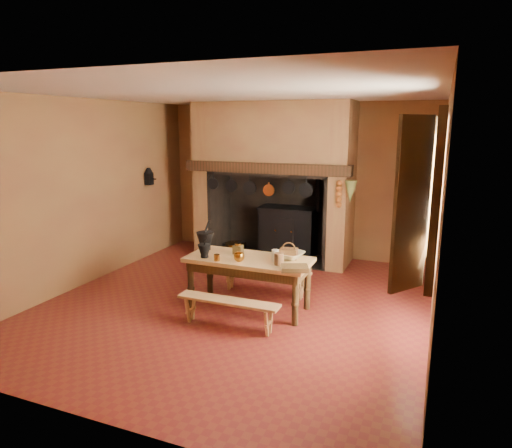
{
  "coord_description": "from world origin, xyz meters",
  "views": [
    {
      "loc": [
        2.46,
        -5.36,
        2.42
      ],
      "look_at": [
        0.18,
        0.3,
        1.08
      ],
      "focal_mm": 32.0,
      "sensor_mm": 36.0,
      "label": 1
    }
  ],
  "objects_px": {
    "bench_front": "(228,307)",
    "mixing_bowl": "(290,255)",
    "iron_range": "(289,231)",
    "wicker_basket": "(289,253)",
    "work_table": "(249,266)",
    "coffee_grinder": "(238,249)"
  },
  "relations": [
    {
      "from": "iron_range",
      "to": "work_table",
      "type": "relative_size",
      "value": 0.98
    },
    {
      "from": "mixing_bowl",
      "to": "coffee_grinder",
      "type": "bearing_deg",
      "value": -175.63
    },
    {
      "from": "bench_front",
      "to": "mixing_bowl",
      "type": "xyz_separation_m",
      "value": [
        0.51,
        0.81,
        0.48
      ]
    },
    {
      "from": "iron_range",
      "to": "bench_front",
      "type": "relative_size",
      "value": 1.25
    },
    {
      "from": "work_table",
      "to": "coffee_grinder",
      "type": "xyz_separation_m",
      "value": [
        -0.21,
        0.12,
        0.18
      ]
    },
    {
      "from": "work_table",
      "to": "iron_range",
      "type": "bearing_deg",
      "value": 96.14
    },
    {
      "from": "work_table",
      "to": "mixing_bowl",
      "type": "xyz_separation_m",
      "value": [
        0.51,
        0.17,
        0.16
      ]
    },
    {
      "from": "iron_range",
      "to": "coffee_grinder",
      "type": "height_order",
      "value": "iron_range"
    },
    {
      "from": "coffee_grinder",
      "to": "iron_range",
      "type": "bearing_deg",
      "value": 89.97
    },
    {
      "from": "iron_range",
      "to": "coffee_grinder",
      "type": "xyz_separation_m",
      "value": [
        0.07,
        -2.41,
        0.29
      ]
    },
    {
      "from": "iron_range",
      "to": "work_table",
      "type": "bearing_deg",
      "value": -83.86
    },
    {
      "from": "bench_front",
      "to": "wicker_basket",
      "type": "xyz_separation_m",
      "value": [
        0.49,
        0.81,
        0.51
      ]
    },
    {
      "from": "mixing_bowl",
      "to": "bench_front",
      "type": "bearing_deg",
      "value": -121.88
    },
    {
      "from": "iron_range",
      "to": "wicker_basket",
      "type": "bearing_deg",
      "value": -72.09
    },
    {
      "from": "work_table",
      "to": "wicker_basket",
      "type": "xyz_separation_m",
      "value": [
        0.49,
        0.17,
        0.18
      ]
    },
    {
      "from": "work_table",
      "to": "mixing_bowl",
      "type": "relative_size",
      "value": 4.53
    },
    {
      "from": "iron_range",
      "to": "coffee_grinder",
      "type": "bearing_deg",
      "value": -88.45
    },
    {
      "from": "coffee_grinder",
      "to": "mixing_bowl",
      "type": "xyz_separation_m",
      "value": [
        0.71,
        0.05,
        -0.02
      ]
    },
    {
      "from": "coffee_grinder",
      "to": "mixing_bowl",
      "type": "bearing_deg",
      "value": 2.8
    },
    {
      "from": "mixing_bowl",
      "to": "wicker_basket",
      "type": "height_order",
      "value": "wicker_basket"
    },
    {
      "from": "iron_range",
      "to": "work_table",
      "type": "height_order",
      "value": "iron_range"
    },
    {
      "from": "coffee_grinder",
      "to": "wicker_basket",
      "type": "relative_size",
      "value": 0.74
    }
  ]
}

